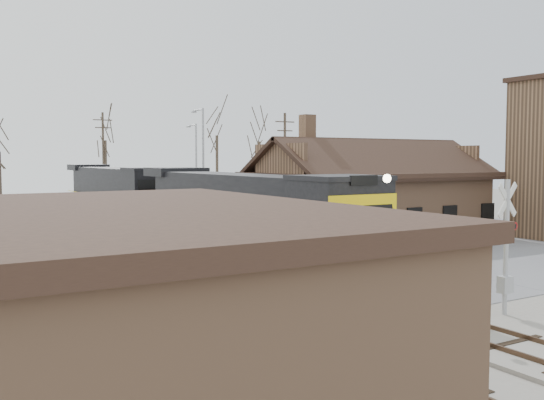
{
  "coord_description": "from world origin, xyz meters",
  "views": [
    {
      "loc": [
        -13.88,
        -18.53,
        5.17
      ],
      "look_at": [
        2.67,
        9.0,
        2.92
      ],
      "focal_mm": 40.0,
      "sensor_mm": 36.0,
      "label": 1
    }
  ],
  "objects": [
    {
      "name": "ground",
      "position": [
        0.0,
        0.0,
        0.0
      ],
      "size": [
        140.0,
        140.0,
        0.0
      ],
      "primitive_type": "plane",
      "color": "gray",
      "rests_on": "ground"
    },
    {
      "name": "road",
      "position": [
        0.0,
        0.0,
        0.01
      ],
      "size": [
        60.0,
        9.0,
        0.03
      ],
      "primitive_type": "cube",
      "color": "slate",
      "rests_on": "ground"
    },
    {
      "name": "parking_lot",
      "position": [
        18.0,
        4.0,
        0.02
      ],
      "size": [
        22.0,
        26.0,
        0.03
      ],
      "primitive_type": "cube",
      "color": "slate",
      "rests_on": "ground"
    },
    {
      "name": "track_main",
      "position": [
        0.0,
        15.0,
        0.07
      ],
      "size": [
        3.4,
        90.0,
        0.24
      ],
      "color": "gray",
      "rests_on": "ground"
    },
    {
      "name": "track_siding",
      "position": [
        -4.5,
        15.0,
        0.07
      ],
      "size": [
        3.4,
        90.0,
        0.24
      ],
      "color": "gray",
      "rests_on": "ground"
    },
    {
      "name": "depot",
      "position": [
        11.99,
        12.0,
        2.41
      ],
      "size": [
        15.2,
        9.31,
        7.9
      ],
      "color": "#A07252",
      "rests_on": "ground"
    },
    {
      "name": "locomotive_lead",
      "position": [
        0.0,
        6.54,
        2.4
      ],
      "size": [
        3.07,
        20.55,
        4.56
      ],
      "color": "black",
      "rests_on": "ground"
    },
    {
      "name": "locomotive_trailing",
      "position": [
        0.0,
        27.36,
        2.4
      ],
      "size": [
        3.07,
        20.55,
        4.32
      ],
      "color": "black",
      "rests_on": "ground"
    },
    {
      "name": "crossbuck_near",
      "position": [
        2.83,
        -5.63,
        2.07
      ],
      "size": [
        1.27,
        0.33,
        4.47
      ],
      "rotation": [
        0.0,
        0.0,
        0.16
      ],
      "color": "#A5A8AD",
      "rests_on": "ground"
    },
    {
      "name": "crossbuck_far",
      "position": [
        -7.44,
        5.26,
        1.77
      ],
      "size": [
        1.03,
        0.43,
        3.74
      ],
      "rotation": [
        0.0,
        0.0,
        3.48
      ],
      "color": "#A5A8AD",
      "rests_on": "ground"
    },
    {
      "name": "streetlight_b",
      "position": [
        5.75,
        24.61,
        5.04
      ],
      "size": [
        0.25,
        2.04,
        9.0
      ],
      "color": "#A5A8AD",
      "rests_on": "ground"
    },
    {
      "name": "streetlight_c",
      "position": [
        8.63,
        32.45,
        4.65
      ],
      "size": [
        0.25,
        2.04,
        8.24
      ],
      "color": "#A5A8AD",
      "rests_on": "ground"
    },
    {
      "name": "utility_pole_b",
      "position": [
        3.78,
        45.33,
        5.19
      ],
      "size": [
        2.0,
        0.24,
        9.92
      ],
      "color": "#382D23",
      "rests_on": "ground"
    },
    {
      "name": "utility_pole_c",
      "position": [
        15.54,
        28.14,
        4.83
      ],
      "size": [
        2.0,
        0.24,
        9.22
      ],
      "color": "#382D23",
      "rests_on": "ground"
    },
    {
      "name": "tree_c",
      "position": [
        4.0,
        45.32,
        8.14
      ],
      "size": [
        4.67,
        4.67,
        11.43
      ],
      "color": "#382D23",
      "rests_on": "ground"
    },
    {
      "name": "tree_d",
      "position": [
        14.78,
        40.69,
        8.82
      ],
      "size": [
        5.05,
        5.05,
        12.37
      ],
      "color": "#382D23",
      "rests_on": "ground"
    },
    {
      "name": "tree_e",
      "position": [
        18.32,
        37.72,
        8.02
      ],
      "size": [
        4.6,
        4.6,
        11.27
      ],
      "color": "#382D23",
      "rests_on": "ground"
    }
  ]
}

